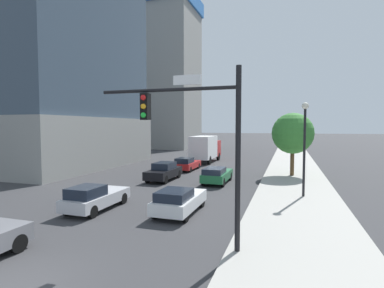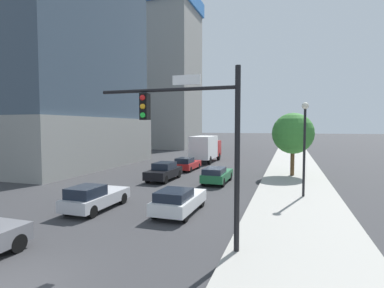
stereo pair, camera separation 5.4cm
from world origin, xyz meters
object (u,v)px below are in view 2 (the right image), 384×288
(car_white, at_px, (179,200))
(car_black, at_px, (164,171))
(car_red, at_px, (187,164))
(car_green, at_px, (217,175))
(car_silver, at_px, (94,197))
(traffic_light_pole, at_px, (194,128))
(street_tree, at_px, (293,133))
(construction_building, at_px, (165,67))
(street_lamp, at_px, (305,136))
(box_truck, at_px, (206,148))

(car_white, height_order, car_black, car_black)
(car_black, bearing_deg, car_red, 90.00)
(car_green, xyz_separation_m, car_silver, (-4.74, -9.83, -0.00))
(traffic_light_pole, distance_m, street_tree, 18.87)
(street_tree, distance_m, car_red, 11.27)
(construction_building, bearing_deg, car_silver, -71.32)
(construction_building, height_order, car_silver, construction_building)
(street_lamp, distance_m, car_white, 9.35)
(car_white, relative_size, car_black, 0.94)
(street_tree, relative_size, car_white, 1.37)
(construction_building, distance_m, street_lamp, 50.48)
(street_lamp, relative_size, box_truck, 0.85)
(street_tree, bearing_deg, car_black, -153.56)
(street_tree, relative_size, car_silver, 1.33)
(traffic_light_pole, xyz_separation_m, car_green, (-2.23, 13.19, -3.96))
(car_white, distance_m, car_black, 10.11)
(car_silver, distance_m, box_truck, 23.48)
(traffic_light_pole, distance_m, car_black, 15.39)
(street_tree, distance_m, car_silver, 18.84)
(car_black, bearing_deg, street_lamp, -16.00)
(car_green, bearing_deg, construction_building, 119.07)
(construction_building, height_order, car_black, construction_building)
(car_black, relative_size, car_red, 1.03)
(car_black, bearing_deg, car_white, -62.04)
(box_truck, bearing_deg, car_black, -90.00)
(car_red, bearing_deg, box_truck, 90.00)
(car_silver, height_order, car_red, car_silver)
(car_green, distance_m, car_red, 7.76)
(car_black, distance_m, box_truck, 13.70)
(car_black, xyz_separation_m, box_truck, (0.00, 13.65, 1.15))
(street_tree, xyz_separation_m, box_truck, (-10.72, 8.32, -2.14))
(car_black, height_order, car_red, car_black)
(car_black, bearing_deg, car_silver, -90.00)
(traffic_light_pole, relative_size, car_black, 1.49)
(traffic_light_pole, height_order, car_white, traffic_light_pole)
(construction_building, relative_size, car_silver, 9.66)
(construction_building, relative_size, car_green, 9.48)
(car_white, relative_size, box_truck, 0.59)
(street_tree, relative_size, car_red, 1.32)
(car_green, bearing_deg, street_lamp, -26.44)
(street_tree, xyz_separation_m, car_white, (-5.98, -14.26, -3.35))
(street_tree, bearing_deg, construction_building, 129.93)
(car_red, bearing_deg, car_black, -90.00)
(car_green, bearing_deg, street_tree, 41.56)
(traffic_light_pole, height_order, street_lamp, traffic_light_pole)
(car_red, bearing_deg, car_silver, -90.00)
(car_white, relative_size, car_green, 0.96)
(car_red, distance_m, box_truck, 7.58)
(street_lamp, relative_size, car_silver, 1.40)
(box_truck, bearing_deg, car_white, -78.14)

